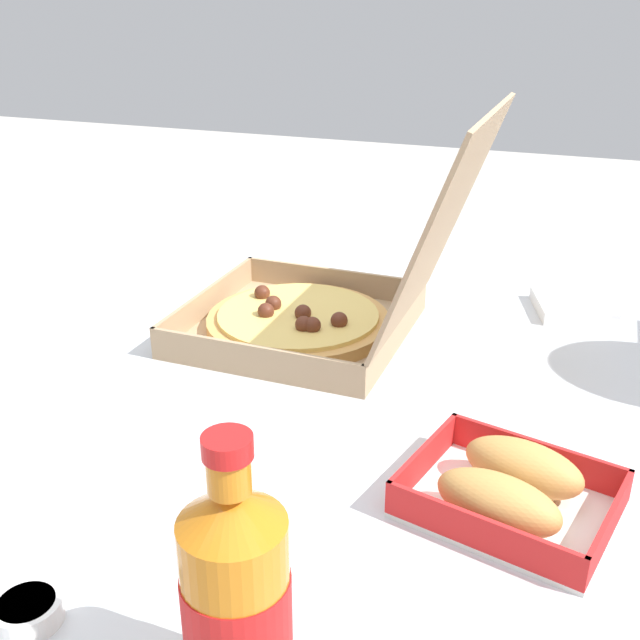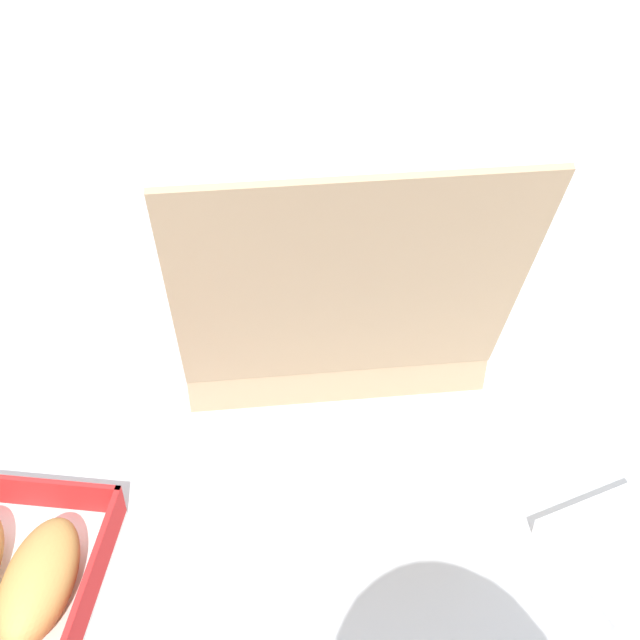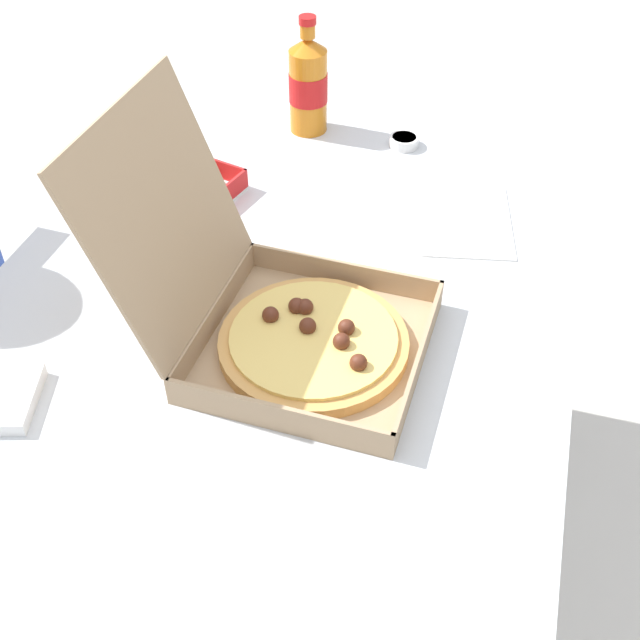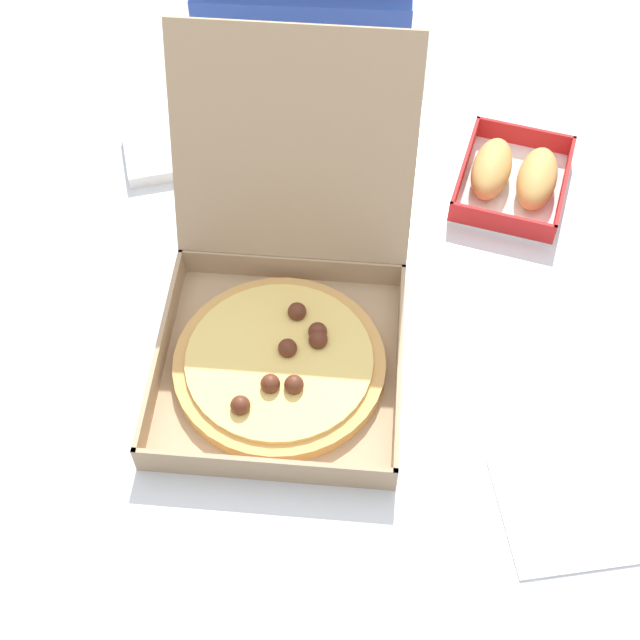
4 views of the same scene
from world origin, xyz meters
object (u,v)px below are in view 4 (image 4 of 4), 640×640
object	(u,v)px
diner_person	(309,13)
chair	(308,120)
paper_menu	(592,504)
napkin_pile	(163,153)
bread_side_box	(514,176)
pizza_box_open	(282,326)

from	to	relation	value
diner_person	chair	bearing A→B (deg)	-90.28
chair	diner_person	size ratio (longest dim) A/B	0.72
paper_menu	napkin_pile	bearing A→B (deg)	126.14
diner_person	napkin_pile	distance (m)	0.49
diner_person	bread_side_box	size ratio (longest dim) A/B	5.21
chair	napkin_pile	size ratio (longest dim) A/B	7.55
pizza_box_open	paper_menu	xyz separation A→B (m)	(0.37, -0.19, -0.05)
pizza_box_open	paper_menu	world-z (taller)	pizza_box_open
napkin_pile	bread_side_box	bearing A→B (deg)	-3.76
bread_side_box	paper_menu	bearing A→B (deg)	-83.30
chair	paper_menu	distance (m)	1.03
diner_person	napkin_pile	bearing A→B (deg)	-113.04
diner_person	pizza_box_open	distance (m)	0.79
diner_person	pizza_box_open	bearing A→B (deg)	-88.56
chair	diner_person	distance (m)	0.21
paper_menu	bread_side_box	bearing A→B (deg)	85.35
napkin_pile	pizza_box_open	bearing A→B (deg)	-57.90
diner_person	bread_side_box	xyz separation A→B (m)	(0.33, -0.48, 0.08)
chair	paper_menu	xyz separation A→B (m)	(0.39, -0.92, 0.26)
chair	napkin_pile	world-z (taller)	chair
chair	napkin_pile	xyz separation A→B (m)	(-0.19, -0.39, 0.27)
paper_menu	diner_person	bearing A→B (deg)	100.25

